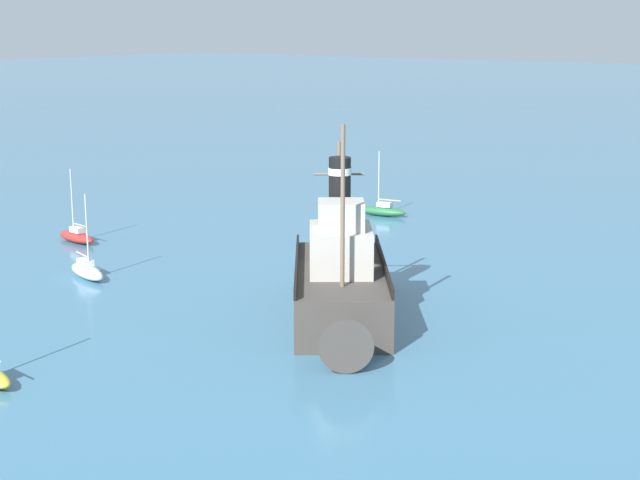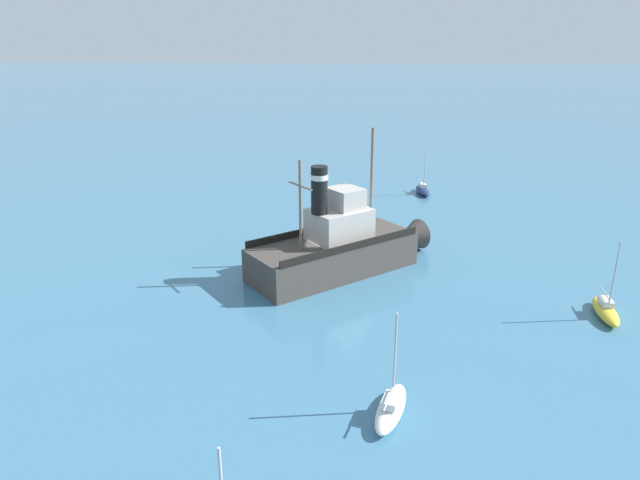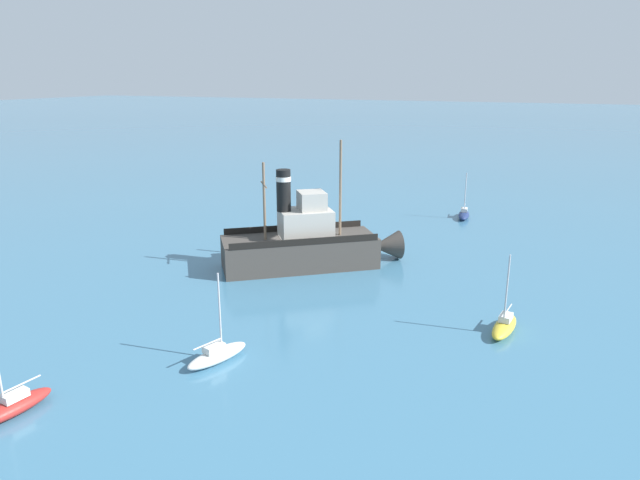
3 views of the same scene
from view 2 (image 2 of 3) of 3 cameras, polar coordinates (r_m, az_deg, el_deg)
The scene contains 5 objects.
ground_plane at distance 40.26m, azimuth 0.42°, elevation -3.31°, with size 600.00×600.00×0.00m, color teal.
old_tugboat at distance 39.97m, azimuth 2.05°, elevation -0.67°, with size 11.45×13.48×9.90m.
sailboat_navy at distance 61.00m, azimuth 10.24°, elevation 4.94°, with size 3.91×1.58×4.90m.
sailboat_white at distance 26.31m, azimuth 7.10°, elevation -16.26°, with size 3.95×2.21×4.90m.
sailboat_yellow at distance 38.11m, azimuth 26.66°, elevation -6.28°, with size 3.90×1.55×4.90m.
Camera 2 is at (36.97, 0.98, 15.91)m, focal length 32.00 mm.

